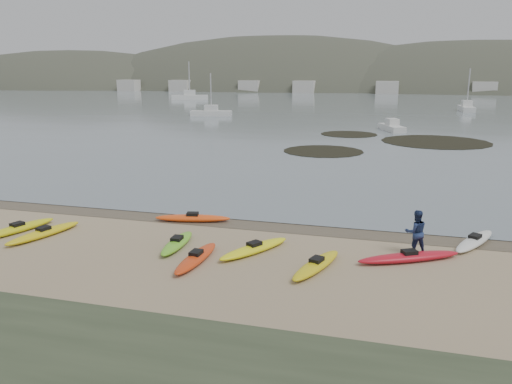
% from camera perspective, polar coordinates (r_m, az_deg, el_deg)
% --- Properties ---
extents(ground, '(600.00, 600.00, 0.00)m').
position_cam_1_polar(ground, '(24.60, 0.00, -3.40)').
color(ground, tan).
rests_on(ground, ground).
extents(wet_sand, '(60.00, 60.00, 0.00)m').
position_cam_1_polar(wet_sand, '(24.32, -0.19, -3.59)').
color(wet_sand, brown).
rests_on(wet_sand, ground).
extents(water, '(1200.00, 1200.00, 0.00)m').
position_cam_1_polar(water, '(322.83, 14.47, 11.99)').
color(water, slate).
rests_on(water, ground).
extents(kayaks, '(22.08, 8.54, 0.34)m').
position_cam_1_polar(kayaks, '(21.22, -3.22, -5.76)').
color(kayaks, red).
rests_on(kayaks, ground).
extents(person_east, '(1.05, 0.92, 1.83)m').
position_cam_1_polar(person_east, '(21.11, 17.80, -4.39)').
color(person_east, navy).
rests_on(person_east, ground).
extents(kelp_mats, '(19.63, 20.22, 0.04)m').
position_cam_1_polar(kelp_mats, '(53.64, 15.28, 5.50)').
color(kelp_mats, black).
rests_on(kelp_mats, water).
extents(moored_boats, '(101.93, 75.12, 1.30)m').
position_cam_1_polar(moored_boats, '(109.29, 10.41, 9.98)').
color(moored_boats, silver).
rests_on(moored_boats, ground).
extents(far_hills, '(550.00, 135.00, 80.00)m').
position_cam_1_polar(far_hills, '(220.40, 23.98, 6.49)').
color(far_hills, '#384235').
rests_on(far_hills, ground).
extents(far_town, '(199.00, 5.00, 4.00)m').
position_cam_1_polar(far_town, '(167.77, 15.49, 11.42)').
color(far_town, beige).
rests_on(far_town, ground).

